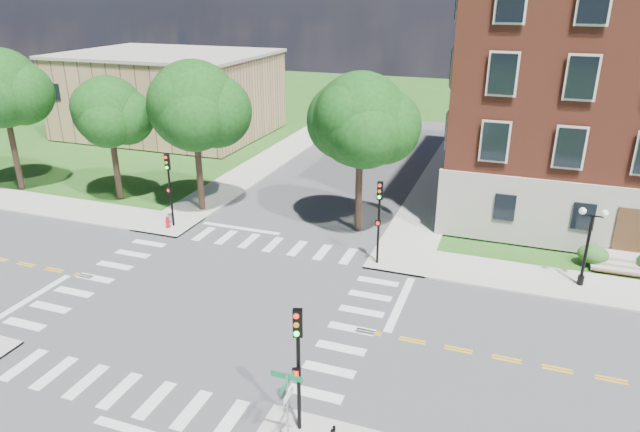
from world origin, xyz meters
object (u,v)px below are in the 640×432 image
(traffic_signal_ne, at_px, (379,212))
(street_sign_pole, at_px, (287,397))
(fire_hydrant, at_px, (168,222))
(traffic_signal_se, at_px, (298,355))
(traffic_signal_nw, at_px, (169,181))
(twin_lamp_west, at_px, (588,242))

(traffic_signal_ne, height_order, street_sign_pole, traffic_signal_ne)
(fire_hydrant, bearing_deg, traffic_signal_se, -43.49)
(fire_hydrant, bearing_deg, street_sign_pole, -45.53)
(traffic_signal_nw, bearing_deg, traffic_signal_se, -44.55)
(traffic_signal_se, relative_size, street_sign_pole, 1.55)
(traffic_signal_nw, distance_m, street_sign_pole, 21.26)
(fire_hydrant, bearing_deg, traffic_signal_nw, 65.35)
(traffic_signal_se, bearing_deg, fire_hydrant, 136.51)
(traffic_signal_ne, relative_size, traffic_signal_nw, 1.00)
(traffic_signal_nw, xyz_separation_m, twin_lamp_west, (24.46, 0.39, -0.66))
(traffic_signal_se, bearing_deg, twin_lamp_west, 56.08)
(traffic_signal_ne, height_order, traffic_signal_nw, same)
(traffic_signal_se, xyz_separation_m, traffic_signal_ne, (-0.72, 13.58, 0.00))
(street_sign_pole, bearing_deg, twin_lamp_west, 58.09)
(traffic_signal_nw, bearing_deg, twin_lamp_west, 0.92)
(traffic_signal_nw, relative_size, twin_lamp_west, 1.13)
(twin_lamp_west, height_order, street_sign_pole, twin_lamp_west)
(traffic_signal_se, distance_m, twin_lamp_west, 17.76)
(traffic_signal_ne, bearing_deg, traffic_signal_se, -86.98)
(traffic_signal_nw, relative_size, fire_hydrant, 6.40)
(twin_lamp_west, height_order, fire_hydrant, twin_lamp_west)
(traffic_signal_se, relative_size, traffic_signal_nw, 1.00)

